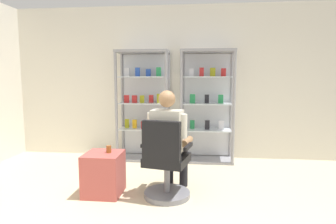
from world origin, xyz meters
The scene contains 7 objects.
back_wall centered at (0.00, 3.00, 1.35)m, with size 6.00×0.10×2.70m, color silver.
display_cabinet_left centered at (-0.55, 2.76, 0.96)m, with size 0.90×0.45×1.90m.
display_cabinet_right centered at (0.55, 2.76, 0.97)m, with size 0.90×0.45×1.90m.
office_chair centered at (0.03, 1.09, 0.39)m, with size 0.61×0.57×0.96m.
seated_shopkeeper centered at (0.06, 1.25, 0.71)m, with size 0.54×0.61×1.29m.
storage_crate centered at (-0.74, 1.14, 0.26)m, with size 0.44×0.45×0.52m, color #B24C47.
tea_glass centered at (-0.68, 1.17, 0.56)m, with size 0.06×0.06×0.09m, color brown.
Camera 1 is at (0.41, -2.14, 1.43)m, focal length 30.34 mm.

